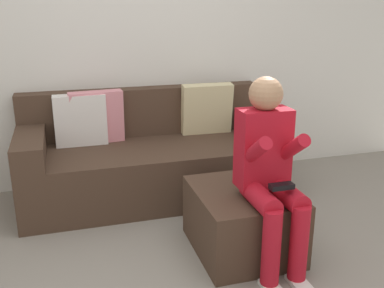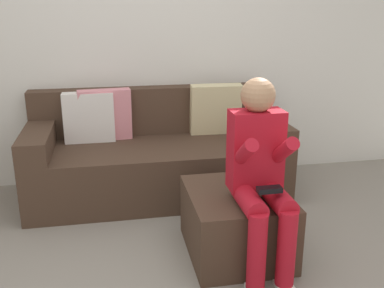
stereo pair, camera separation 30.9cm
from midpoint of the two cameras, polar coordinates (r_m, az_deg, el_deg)
name	(u,v)px [view 1 (the left image)]	position (r m, az deg, el deg)	size (l,w,h in m)	color
wall_back	(133,40)	(4.05, -9.75, 13.04)	(5.61, 0.10, 2.56)	silver
couch_sectional	(150,157)	(3.83, -7.75, -1.71)	(2.13, 0.89, 0.91)	#473326
ottoman	(243,220)	(3.00, 3.54, -9.78)	(0.63, 0.72, 0.43)	#473326
person_seated	(270,168)	(2.68, 6.75, -3.19)	(0.32, 0.62, 1.18)	red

